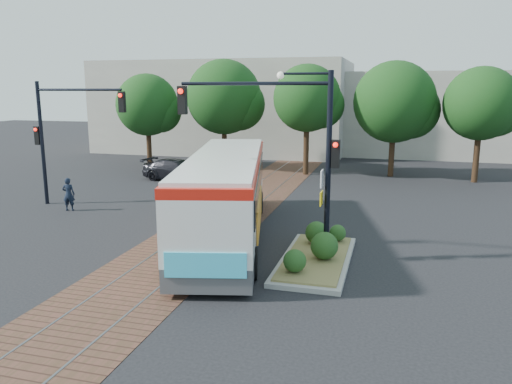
{
  "coord_description": "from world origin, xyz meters",
  "views": [
    {
      "loc": [
        7.08,
        -16.68,
        5.66
      ],
      "look_at": [
        1.88,
        2.12,
        1.6
      ],
      "focal_mm": 35.0,
      "sensor_mm": 36.0,
      "label": 1
    }
  ],
  "objects_px": {
    "signal_pole_main": "(291,136)",
    "parked_car": "(177,170)",
    "signal_pole_left": "(61,127)",
    "officer": "(69,194)",
    "traffic_island": "(317,252)",
    "city_bus": "(226,191)"
  },
  "relations": [
    {
      "from": "signal_pole_main",
      "to": "signal_pole_left",
      "type": "relative_size",
      "value": 1.0
    },
    {
      "from": "signal_pole_main",
      "to": "city_bus",
      "type": "bearing_deg",
      "value": 147.81
    },
    {
      "from": "officer",
      "to": "signal_pole_left",
      "type": "bearing_deg",
      "value": -62.7
    },
    {
      "from": "city_bus",
      "to": "officer",
      "type": "bearing_deg",
      "value": 152.85
    },
    {
      "from": "signal_pole_main",
      "to": "parked_car",
      "type": "bearing_deg",
      "value": 127.86
    },
    {
      "from": "signal_pole_left",
      "to": "parked_car",
      "type": "height_order",
      "value": "signal_pole_left"
    },
    {
      "from": "city_bus",
      "to": "signal_pole_left",
      "type": "distance_m",
      "value": 10.06
    },
    {
      "from": "city_bus",
      "to": "parked_car",
      "type": "distance_m",
      "value": 12.79
    },
    {
      "from": "officer",
      "to": "traffic_island",
      "type": "bearing_deg",
      "value": 147.71
    },
    {
      "from": "officer",
      "to": "parked_car",
      "type": "bearing_deg",
      "value": -115.35
    },
    {
      "from": "signal_pole_main",
      "to": "officer",
      "type": "distance_m",
      "value": 12.49
    },
    {
      "from": "city_bus",
      "to": "signal_pole_left",
      "type": "relative_size",
      "value": 2.05
    },
    {
      "from": "officer",
      "to": "parked_car",
      "type": "height_order",
      "value": "officer"
    },
    {
      "from": "city_bus",
      "to": "signal_pole_main",
      "type": "height_order",
      "value": "signal_pole_main"
    },
    {
      "from": "signal_pole_left",
      "to": "signal_pole_main",
      "type": "bearing_deg",
      "value": -21.45
    },
    {
      "from": "signal_pole_left",
      "to": "officer",
      "type": "relative_size",
      "value": 3.82
    },
    {
      "from": "city_bus",
      "to": "parked_car",
      "type": "height_order",
      "value": "city_bus"
    },
    {
      "from": "parked_car",
      "to": "traffic_island",
      "type": "bearing_deg",
      "value": -131.03
    },
    {
      "from": "traffic_island",
      "to": "officer",
      "type": "xyz_separation_m",
      "value": [
        -12.34,
        3.95,
        0.46
      ]
    },
    {
      "from": "signal_pole_main",
      "to": "parked_car",
      "type": "height_order",
      "value": "signal_pole_main"
    },
    {
      "from": "signal_pole_left",
      "to": "officer",
      "type": "distance_m",
      "value": 3.33
    },
    {
      "from": "traffic_island",
      "to": "signal_pole_left",
      "type": "distance_m",
      "value": 14.5
    }
  ]
}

